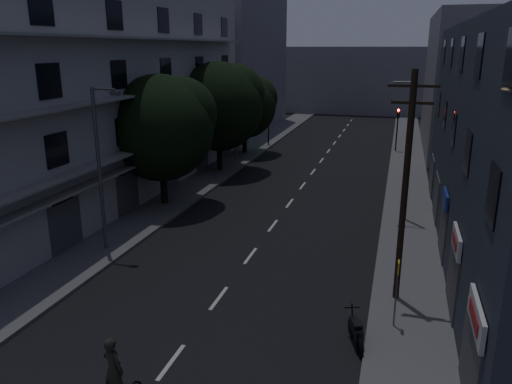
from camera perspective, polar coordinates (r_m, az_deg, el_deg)
The scene contains 19 objects.
ground at distance 37.67m, azimuth 5.49°, elevation 0.91°, with size 160.00×160.00×0.00m, color black.
sidewalk_left at distance 39.66m, azimuth -5.21°, elevation 1.81°, with size 3.00×90.00×0.15m, color #565659.
sidewalk_right at distance 37.09m, azimuth 16.95°, elevation 0.14°, with size 3.00×90.00×0.15m, color #565659.
lane_markings at distance 43.65m, azimuth 7.04°, elevation 2.99°, with size 0.15×60.50×0.01m.
building_left at distance 34.34m, azimuth -16.96°, elevation 10.68°, with size 7.00×36.00×14.00m.
building_far_left at distance 61.65m, azimuth -1.48°, elevation 14.44°, with size 6.00×20.00×16.00m, color slate.
building_far_right at distance 53.14m, azimuth 22.39°, elevation 11.36°, with size 6.00×20.00×13.00m, color slate.
building_far_end at distance 81.17m, azimuth 11.71°, elevation 12.41°, with size 24.00×8.00×10.00m, color slate.
tree_near at distance 31.94m, azimuth -10.70°, elevation 7.65°, with size 6.66×6.66×8.21m.
tree_mid at distance 40.57m, azimuth -4.18°, elevation 10.10°, with size 7.09×7.09×8.73m.
tree_far at distance 47.69m, azimuth -1.25°, elevation 10.02°, with size 5.95×5.95×7.35m.
traffic_signal_far_right at distance 50.37m, azimuth 15.89°, elevation 7.84°, with size 0.28×0.37×4.10m.
traffic_signal_far_left at distance 51.47m, azimuth 1.45°, elevation 8.61°, with size 0.28×0.37×4.10m.
street_lamp_left_near at distance 25.08m, azimuth -17.32°, elevation 3.30°, with size 1.51×0.25×8.00m.
street_lamp_right at distance 29.60m, azimuth 17.03°, elevation 5.21°, with size 1.51×0.25×8.00m.
street_lamp_left_far at distance 43.88m, azimuth -2.19°, elevation 9.27°, with size 1.51×0.25×8.00m.
utility_pole at distance 19.72m, azimuth 16.69°, elevation 0.78°, with size 1.80×0.24×9.00m.
bus_stop_sign at distance 18.64m, azimuth 15.83°, elevation -9.85°, with size 0.06×0.35×2.52m.
motorcycle at distance 18.09m, azimuth 11.32°, elevation -15.42°, with size 0.84×1.87×1.24m.
Camera 1 is at (6.57, -10.76, 9.87)m, focal length 35.00 mm.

